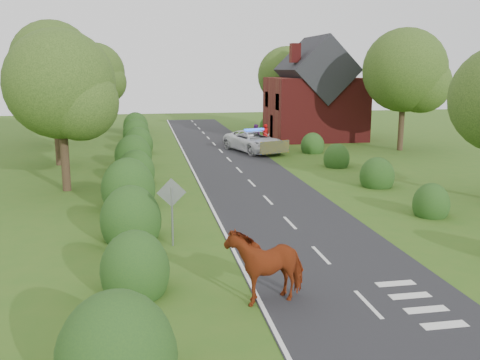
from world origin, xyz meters
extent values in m
plane|color=#42631D|center=(0.00, 0.00, 0.00)|extent=(120.00, 120.00, 0.00)
cube|color=black|center=(0.00, 15.00, 0.01)|extent=(6.00, 70.00, 0.02)
cube|color=white|center=(0.00, -4.00, 0.03)|extent=(0.12, 1.80, 0.01)
cube|color=white|center=(0.00, 0.00, 0.03)|extent=(0.12, 1.80, 0.01)
cube|color=white|center=(0.00, 4.00, 0.03)|extent=(0.12, 1.80, 0.01)
cube|color=white|center=(0.00, 8.00, 0.03)|extent=(0.12, 1.80, 0.01)
cube|color=white|center=(0.00, 12.00, 0.03)|extent=(0.12, 1.80, 0.01)
cube|color=white|center=(0.00, 16.00, 0.03)|extent=(0.12, 1.80, 0.01)
cube|color=white|center=(0.00, 20.00, 0.03)|extent=(0.12, 1.80, 0.01)
cube|color=white|center=(0.00, 24.00, 0.03)|extent=(0.12, 1.80, 0.01)
cube|color=white|center=(0.00, 28.00, 0.03)|extent=(0.12, 1.80, 0.01)
cube|color=white|center=(0.00, 32.00, 0.03)|extent=(0.12, 1.80, 0.01)
cube|color=white|center=(0.00, 36.00, 0.03)|extent=(0.12, 1.80, 0.01)
cube|color=white|center=(0.00, 40.00, 0.03)|extent=(0.12, 1.80, 0.01)
cube|color=white|center=(0.00, 44.00, 0.03)|extent=(0.12, 1.80, 0.01)
cube|color=white|center=(0.00, 48.00, 0.03)|extent=(0.12, 1.80, 0.01)
cube|color=white|center=(-2.90, 15.00, 0.03)|extent=(0.12, 70.00, 0.01)
cube|color=white|center=(1.40, -5.50, 0.03)|extent=(1.20, 0.35, 0.01)
cube|color=white|center=(1.40, -4.60, 0.03)|extent=(1.20, 0.35, 0.01)
cube|color=white|center=(1.40, -3.70, 0.03)|extent=(1.20, 0.35, 0.01)
cube|color=white|center=(1.40, -2.80, 0.03)|extent=(1.20, 0.35, 0.01)
ellipsoid|color=#1F431A|center=(-6.60, -7.00, 0.77)|extent=(2.40, 2.52, 2.80)
ellipsoid|color=#1F431A|center=(-6.30, -2.00, 0.66)|extent=(2.00, 2.10, 2.40)
ellipsoid|color=#1F431A|center=(-6.50, 3.00, 0.74)|extent=(2.30, 2.41, 2.70)
ellipsoid|color=#1F431A|center=(-6.70, 8.00, 0.83)|extent=(2.50, 2.62, 3.00)
ellipsoid|color=#1F431A|center=(-6.40, 13.00, 0.69)|extent=(2.10, 2.20, 2.50)
ellipsoid|color=#1F431A|center=(-6.60, 18.00, 0.77)|extent=(2.40, 2.52, 2.80)
ellipsoid|color=#1F431A|center=(-6.30, 24.00, 0.72)|extent=(2.20, 2.31, 2.60)
ellipsoid|color=#1F431A|center=(-6.50, 30.00, 0.74)|extent=(2.30, 2.41, 2.70)
ellipsoid|color=#1F431A|center=(-6.60, 36.00, 0.77)|extent=(2.40, 2.52, 2.80)
ellipsoid|color=#1F431A|center=(6.40, 4.00, 0.52)|extent=(1.60, 1.68, 1.90)
ellipsoid|color=#1F431A|center=(6.60, 10.00, 0.58)|extent=(1.90, 2.00, 2.10)
ellipsoid|color=#1F431A|center=(6.50, 16.00, 0.55)|extent=(1.70, 1.78, 2.00)
ellipsoid|color=#1F431A|center=(6.80, 22.00, 0.55)|extent=(1.80, 1.89, 2.00)
ellipsoid|color=#1F431A|center=(6.60, 36.00, 0.55)|extent=(1.70, 1.78, 2.00)
cylinder|color=#332316|center=(-10.00, 12.00, 1.98)|extent=(0.44, 0.44, 3.96)
sphere|color=#203914|center=(-10.00, 12.00, 5.58)|extent=(5.60, 5.60, 5.60)
sphere|color=#587627|center=(-9.02, 11.44, 4.68)|extent=(3.92, 3.92, 3.92)
cylinder|color=#332316|center=(-11.50, 20.00, 1.87)|extent=(0.44, 0.44, 3.74)
sphere|color=#203914|center=(-11.50, 20.00, 5.27)|extent=(5.60, 5.60, 5.60)
sphere|color=#587627|center=(-10.52, 19.44, 4.42)|extent=(3.92, 3.92, 3.92)
cylinder|color=#332316|center=(-13.00, 30.00, 2.42)|extent=(0.44, 0.44, 4.84)
sphere|color=#203914|center=(-13.00, 30.00, 6.82)|extent=(6.80, 6.80, 6.80)
sphere|color=#587627|center=(-11.81, 29.32, 5.72)|extent=(4.76, 4.76, 4.76)
cylinder|color=#332316|center=(-10.50, 40.00, 2.09)|extent=(0.44, 0.44, 4.18)
sphere|color=#203914|center=(-10.50, 40.00, 5.89)|extent=(6.00, 6.00, 6.00)
sphere|color=#587627|center=(-9.45, 39.40, 4.94)|extent=(4.20, 4.20, 4.20)
cylinder|color=#332316|center=(14.00, 22.00, 2.20)|extent=(0.44, 0.44, 4.40)
sphere|color=#203914|center=(14.00, 22.00, 6.20)|extent=(6.40, 6.40, 6.40)
sphere|color=#587627|center=(15.12, 21.36, 5.20)|extent=(4.48, 4.48, 4.48)
cylinder|color=#332316|center=(9.00, 38.00, 1.98)|extent=(0.44, 0.44, 3.96)
sphere|color=#203914|center=(9.00, 38.00, 5.58)|extent=(6.00, 6.00, 6.00)
sphere|color=#587627|center=(10.05, 37.40, 4.68)|extent=(4.20, 4.20, 4.20)
cylinder|color=gray|center=(-5.00, 2.00, 1.10)|extent=(0.08, 0.08, 2.20)
cube|color=gray|center=(-5.00, 2.00, 2.00)|extent=(1.06, 0.04, 1.06)
cube|color=maroon|center=(9.50, 30.00, 2.75)|extent=(8.00, 7.00, 5.50)
cube|color=black|center=(9.50, 30.00, 6.20)|extent=(5.94, 7.40, 5.94)
cube|color=maroon|center=(7.00, 28.00, 7.60)|extent=(0.80, 0.80, 1.60)
imported|color=maroon|center=(-2.67, -3.00, 0.87)|extent=(2.70, 1.87, 1.74)
imported|color=white|center=(2.50, 23.29, 0.82)|extent=(4.46, 6.48, 1.64)
cube|color=yellow|center=(3.45, 20.45, 0.74)|extent=(2.35, 0.83, 0.90)
cube|color=blue|center=(2.50, 23.29, 1.72)|extent=(1.64, 0.78, 0.14)
imported|color=#B0080A|center=(4.22, 26.93, 0.87)|extent=(0.75, 0.65, 1.74)
imported|color=#571E69|center=(3.25, 26.26, 0.91)|extent=(1.12, 1.10, 1.82)
camera|label=1|loc=(-5.93, -16.82, 6.41)|focal=40.00mm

